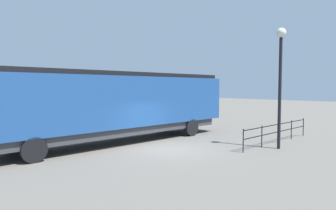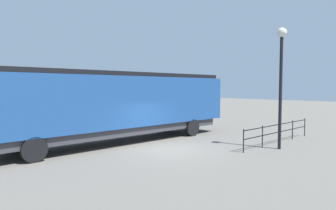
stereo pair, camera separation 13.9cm
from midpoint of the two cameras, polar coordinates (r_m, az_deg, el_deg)
ground_plane at (r=15.26m, az=0.56°, el=-8.58°), size 120.00×120.00×0.00m
locomotive at (r=17.34m, az=-8.48°, el=0.38°), size 3.02×15.53×4.02m
lamp_post at (r=16.23m, az=21.12°, el=7.00°), size 0.49×0.49×6.17m
platform_fence at (r=18.00m, az=20.68°, el=-4.53°), size 0.05×7.22×1.16m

